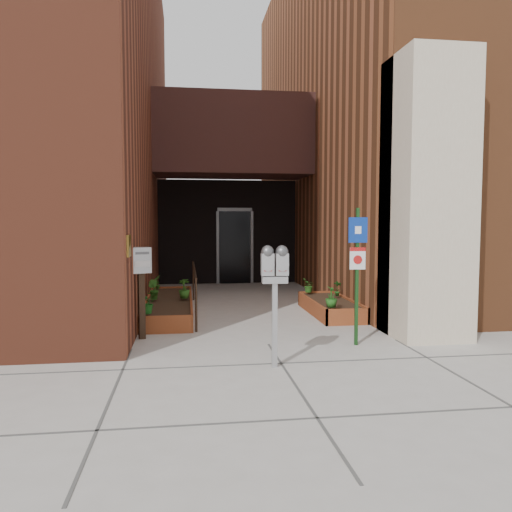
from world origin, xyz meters
name	(u,v)px	position (x,y,z in m)	size (l,w,h in m)	color
ground	(268,344)	(0.00, 0.00, 0.00)	(80.00, 80.00, 0.00)	#9E9991
architecture	(222,107)	(-0.18, 6.89, 4.98)	(20.00, 14.60, 10.00)	brown
planter_left	(169,307)	(-1.55, 2.70, 0.13)	(0.90, 3.60, 0.30)	brown
planter_right	(330,307)	(1.60, 2.20, 0.13)	(0.80, 2.20, 0.30)	brown
handrail	(194,276)	(-1.05, 2.65, 0.75)	(0.04, 3.34, 0.90)	black
parking_meter	(275,273)	(-0.11, -1.13, 1.19)	(0.34, 0.16, 1.54)	#A3A3A5
sign_post	(357,261)	(1.28, -0.22, 1.25)	(0.28, 0.07, 2.03)	#153A15
payment_dropbox	(141,273)	(-1.90, 0.63, 1.03)	(0.33, 0.28, 1.43)	black
shrub_left_a	(147,303)	(-1.85, 1.14, 0.48)	(0.33, 0.33, 0.37)	#1C5D1A
shrub_left_b	(153,289)	(-1.85, 2.63, 0.50)	(0.21, 0.21, 0.39)	#295B1A
shrub_left_c	(184,288)	(-1.25, 2.70, 0.50)	(0.22, 0.22, 0.39)	#2B621C
shrub_left_d	(158,282)	(-1.85, 4.09, 0.46)	(0.17, 0.17, 0.32)	#2B5F1B
shrub_right_a	(331,297)	(1.35, 1.30, 0.49)	(0.21, 0.21, 0.38)	#215919
shrub_right_b	(338,288)	(1.85, 2.54, 0.46)	(0.17, 0.17, 0.32)	#1A4E16
shrub_right_c	(309,286)	(1.38, 3.10, 0.45)	(0.27, 0.27, 0.30)	#285D1A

